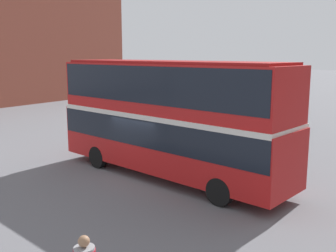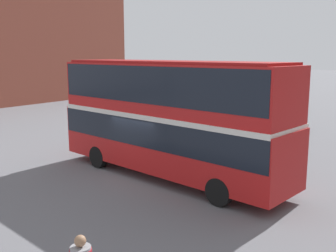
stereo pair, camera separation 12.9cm
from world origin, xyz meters
name	(u,v)px [view 1 (the left image)]	position (x,y,z in m)	size (l,w,h in m)	color
ground_plane	(144,175)	(0.00, 0.00, 0.00)	(240.00, 240.00, 0.00)	slate
double_decker_bus	(168,112)	(0.93, 0.47, 2.75)	(11.09, 4.07, 4.82)	red
parked_car_kerb_near	(267,115)	(0.10, 13.97, 0.80)	(4.43, 2.66, 1.59)	black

